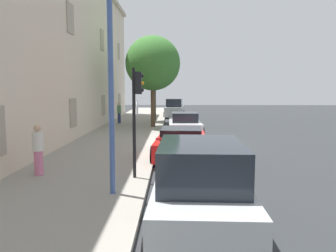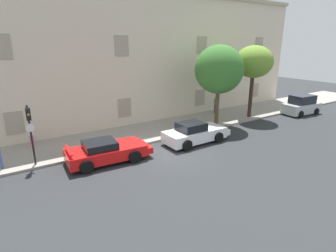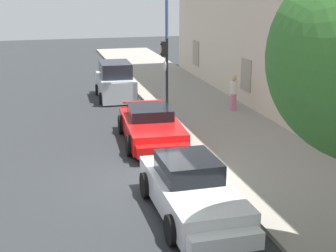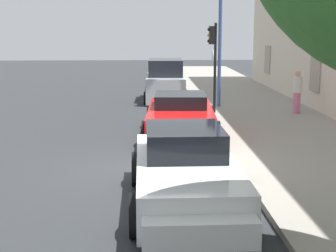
{
  "view_description": "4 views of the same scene",
  "coord_description": "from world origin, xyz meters",
  "views": [
    {
      "loc": [
        -17.43,
        1.22,
        2.88
      ],
      "look_at": [
        0.25,
        1.45,
        0.89
      ],
      "focal_mm": 36.29,
      "sensor_mm": 36.0,
      "label": 1
    },
    {
      "loc": [
        -8.6,
        -13.16,
        6.61
      ],
      "look_at": [
        0.8,
        1.25,
        1.28
      ],
      "focal_mm": 28.95,
      "sensor_mm": 36.0,
      "label": 2
    },
    {
      "loc": [
        13.93,
        -3.12,
        5.88
      ],
      "look_at": [
        -2.46,
        1.17,
        0.96
      ],
      "focal_mm": 53.72,
      "sensor_mm": 36.0,
      "label": 3
    },
    {
      "loc": [
        11.59,
        -0.24,
        3.34
      ],
      "look_at": [
        0.14,
        0.29,
        1.09
      ],
      "focal_mm": 54.29,
      "sensor_mm": 36.0,
      "label": 4
    }
  ],
  "objects": [
    {
      "name": "sidewalk",
      "position": [
        0.0,
        4.15,
        0.07
      ],
      "size": [
        60.0,
        4.46,
        0.14
      ],
      "primitive_type": "cube",
      "color": "gray",
      "rests_on": "ground"
    },
    {
      "name": "traffic_light",
      "position": [
        -7.25,
        2.3,
        2.42
      ],
      "size": [
        0.44,
        0.36,
        3.34
      ],
      "color": "black",
      "rests_on": "sidewalk"
    },
    {
      "name": "sportscar_yellow_flank",
      "position": [
        2.65,
        0.51,
        0.64
      ],
      "size": [
        4.8,
        2.08,
        1.46
      ],
      "color": "white",
      "rests_on": "ground"
    },
    {
      "name": "hatchback_parked",
      "position": [
        -11.35,
        0.7,
        0.84
      ],
      "size": [
        3.67,
        1.99,
        1.89
      ],
      "color": "#B2B7BC",
      "rests_on": "ground"
    },
    {
      "name": "pedestrian_strolling",
      "position": [
        -6.98,
        5.44,
        0.96
      ],
      "size": [
        0.44,
        0.44,
        1.6
      ],
      "color": "pink",
      "rests_on": "sidewalk"
    },
    {
      "name": "sportscar_red_lead",
      "position": [
        -3.56,
        0.84,
        0.61
      ],
      "size": [
        4.88,
        2.39,
        1.29
      ],
      "color": "red",
      "rests_on": "ground"
    },
    {
      "name": "ground_plane",
      "position": [
        0.0,
        0.0,
        0.0
      ],
      "size": [
        80.0,
        80.0,
        0.0
      ],
      "primitive_type": "plane",
      "color": "#2B2D30"
    }
  ]
}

